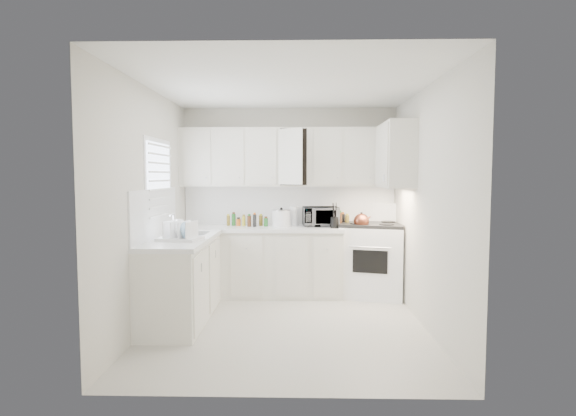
{
  "coord_description": "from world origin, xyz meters",
  "views": [
    {
      "loc": [
        0.12,
        -4.85,
        1.65
      ],
      "look_at": [
        0.0,
        0.7,
        1.25
      ],
      "focal_mm": 28.16,
      "sensor_mm": 36.0,
      "label": 1
    }
  ],
  "objects_px": {
    "rice_cooker": "(281,217)",
    "dish_rack": "(180,229)",
    "tea_kettle": "(361,220)",
    "microwave": "(321,214)",
    "utensil_crock": "(334,215)",
    "stove": "(373,249)"
  },
  "relations": [
    {
      "from": "stove",
      "to": "utensil_crock",
      "type": "xyz_separation_m",
      "value": [
        -0.54,
        -0.15,
        0.48
      ]
    },
    {
      "from": "utensil_crock",
      "to": "dish_rack",
      "type": "relative_size",
      "value": 0.8
    },
    {
      "from": "stove",
      "to": "microwave",
      "type": "xyz_separation_m",
      "value": [
        -0.71,
        0.09,
        0.47
      ]
    },
    {
      "from": "tea_kettle",
      "to": "rice_cooker",
      "type": "bearing_deg",
      "value": 151.72
    },
    {
      "from": "rice_cooker",
      "to": "microwave",
      "type": "bearing_deg",
      "value": -7.59
    },
    {
      "from": "microwave",
      "to": "utensil_crock",
      "type": "bearing_deg",
      "value": -59.24
    },
    {
      "from": "stove",
      "to": "utensil_crock",
      "type": "height_order",
      "value": "utensil_crock"
    },
    {
      "from": "tea_kettle",
      "to": "microwave",
      "type": "bearing_deg",
      "value": 138.05
    },
    {
      "from": "microwave",
      "to": "rice_cooker",
      "type": "bearing_deg",
      "value": 177.65
    },
    {
      "from": "microwave",
      "to": "utensil_crock",
      "type": "distance_m",
      "value": 0.29
    },
    {
      "from": "stove",
      "to": "utensil_crock",
      "type": "bearing_deg",
      "value": -150.15
    },
    {
      "from": "tea_kettle",
      "to": "dish_rack",
      "type": "relative_size",
      "value": 0.59
    },
    {
      "from": "utensil_crock",
      "to": "dish_rack",
      "type": "height_order",
      "value": "utensil_crock"
    },
    {
      "from": "rice_cooker",
      "to": "dish_rack",
      "type": "relative_size",
      "value": 0.59
    },
    {
      "from": "tea_kettle",
      "to": "utensil_crock",
      "type": "height_order",
      "value": "utensil_crock"
    },
    {
      "from": "dish_rack",
      "to": "rice_cooker",
      "type": "bearing_deg",
      "value": 63.66
    },
    {
      "from": "rice_cooker",
      "to": "dish_rack",
      "type": "bearing_deg",
      "value": -138.62
    },
    {
      "from": "tea_kettle",
      "to": "utensil_crock",
      "type": "distance_m",
      "value": 0.36
    },
    {
      "from": "stove",
      "to": "tea_kettle",
      "type": "bearing_deg",
      "value": -123.77
    },
    {
      "from": "rice_cooker",
      "to": "tea_kettle",
      "type": "bearing_deg",
      "value": -22.3
    },
    {
      "from": "stove",
      "to": "microwave",
      "type": "bearing_deg",
      "value": -172.35
    },
    {
      "from": "rice_cooker",
      "to": "dish_rack",
      "type": "xyz_separation_m",
      "value": [
        -1.05,
        -1.36,
        -0.01
      ]
    }
  ]
}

